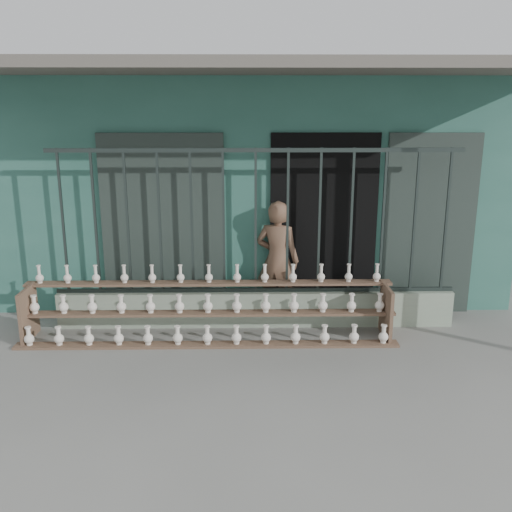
{
  "coord_description": "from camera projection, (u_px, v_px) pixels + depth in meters",
  "views": [
    {
      "loc": [
        -0.1,
        -5.54,
        2.76
      ],
      "look_at": [
        0.0,
        1.0,
        1.0
      ],
      "focal_mm": 40.0,
      "sensor_mm": 36.0,
      "label": 1
    }
  ],
  "objects": [
    {
      "name": "parapet_wall",
      "position": [
        256.0,
        308.0,
        7.27
      ],
      "size": [
        5.0,
        0.2,
        0.45
      ],
      "primitive_type": "cube",
      "color": "gray",
      "rests_on": "ground"
    },
    {
      "name": "ground",
      "position": [
        257.0,
        371.0,
        6.07
      ],
      "size": [
        60.0,
        60.0,
        0.0
      ],
      "primitive_type": "plane",
      "color": "slate"
    },
    {
      "name": "security_fence",
      "position": [
        256.0,
        222.0,
        6.98
      ],
      "size": [
        5.0,
        0.04,
        1.8
      ],
      "color": "#283330",
      "rests_on": "parapet_wall"
    },
    {
      "name": "shelf_rack",
      "position": [
        208.0,
        310.0,
        6.82
      ],
      "size": [
        4.5,
        0.68,
        0.85
      ],
      "color": "brown",
      "rests_on": "ground"
    },
    {
      "name": "elderly_woman",
      "position": [
        277.0,
        260.0,
        7.41
      ],
      "size": [
        0.67,
        0.55,
        1.56
      ],
      "primitive_type": "imported",
      "rotation": [
        0.0,
        0.0,
        2.78
      ],
      "color": "brown",
      "rests_on": "ground"
    },
    {
      "name": "workshop_building",
      "position": [
        253.0,
        172.0,
        9.73
      ],
      "size": [
        7.4,
        6.6,
        3.21
      ],
      "color": "#2E6254",
      "rests_on": "ground"
    }
  ]
}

